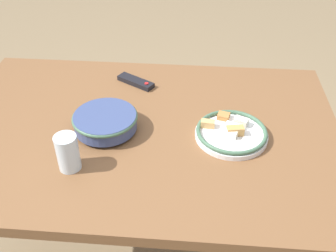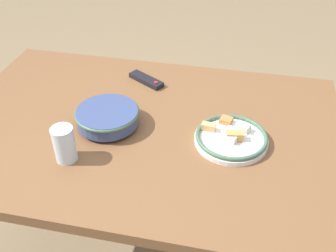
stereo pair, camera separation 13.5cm
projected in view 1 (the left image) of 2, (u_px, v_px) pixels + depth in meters
The scene contains 6 objects.
ground_plane at pixel (148, 252), 1.85m from camera, with size 8.00×8.00×0.00m, color #7F6B4C.
dining_table at pixel (142, 145), 1.45m from camera, with size 1.41×0.94×0.75m.
noodle_bowl at pixel (105, 121), 1.36m from camera, with size 0.23×0.23×0.07m.
food_plate at pixel (231, 132), 1.35m from camera, with size 0.25×0.25×0.05m.
tv_remote at pixel (136, 82), 1.63m from camera, with size 0.16×0.12×0.02m.
drinking_glass at pixel (68, 153), 1.20m from camera, with size 0.07×0.07×0.12m.
Camera 1 is at (0.19, -1.09, 1.60)m, focal length 42.00 mm.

